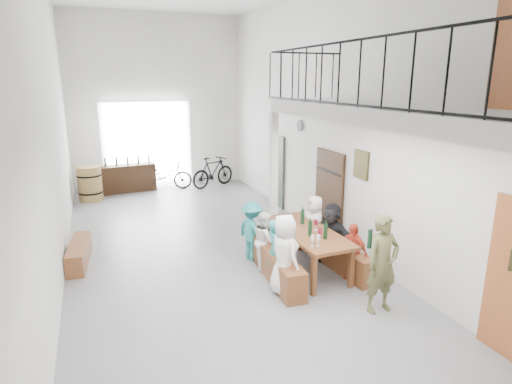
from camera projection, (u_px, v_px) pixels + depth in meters
name	position (u px, v px, depth m)	size (l,w,h in m)	color
floor	(208.00, 250.00, 9.00)	(12.00, 12.00, 0.00)	slate
room_walls	(202.00, 76.00, 8.10)	(12.00, 12.00, 12.00)	white
gateway_portal	(147.00, 146.00, 13.87)	(2.80, 0.08, 2.80)	white
right_wall_decor	(374.00, 178.00, 7.81)	(0.07, 8.28, 5.07)	brown
balcony	(392.00, 117.00, 6.11)	(1.52, 5.62, 4.00)	silver
tasting_table	(307.00, 235.00, 7.90)	(0.94, 2.17, 0.79)	brown
bench_inner	(274.00, 262.00, 7.77)	(0.36, 2.28, 0.52)	brown
bench_wall	(334.00, 253.00, 8.20)	(0.28, 2.18, 0.50)	brown
tableware	(313.00, 227.00, 7.64)	(0.52, 1.31, 0.35)	black
side_bench	(79.00, 253.00, 8.32)	(0.32, 1.47, 0.41)	brown
oak_barrel	(90.00, 184.00, 12.58)	(0.70, 0.70, 1.03)	olive
serving_counter	(129.00, 178.00, 13.62)	(1.65, 0.46, 0.87)	#331D0F
counter_bottles	(127.00, 161.00, 13.47)	(1.40, 0.19, 0.28)	black
guest_left_a	(284.00, 255.00, 7.04)	(0.67, 0.44, 1.38)	white
guest_left_b	(275.00, 251.00, 7.49)	(0.42, 0.28, 1.15)	teal
guest_left_c	(265.00, 240.00, 8.03)	(0.54, 0.42, 1.11)	white
guest_left_d	(252.00, 231.00, 8.41)	(0.77, 0.44, 1.20)	teal
guest_right_a	(352.00, 251.00, 7.61)	(0.61, 0.25, 1.04)	red
guest_right_b	(331.00, 234.00, 8.18)	(1.14, 0.36, 1.23)	black
guest_right_c	(314.00, 225.00, 8.69)	(0.60, 0.39, 1.23)	white
host_standing	(382.00, 264.00, 6.48)	(0.57, 0.37, 1.55)	brown
potted_plant	(305.00, 222.00, 10.08)	(0.41, 0.36, 0.46)	#1A4A14
bicycle_near	(165.00, 176.00, 13.90)	(0.61, 1.74, 0.92)	black
bicycle_far	(213.00, 172.00, 14.21)	(0.48, 1.69, 1.02)	black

